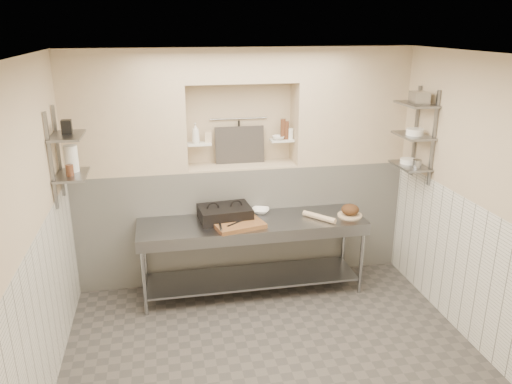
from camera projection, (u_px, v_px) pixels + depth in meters
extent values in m
cube|color=#4A4541|center=(272.00, 356.00, 4.88)|extent=(4.00, 3.90, 0.10)
cube|color=silver|center=(276.00, 49.00, 3.95)|extent=(4.00, 3.90, 0.10)
cube|color=#C3AF8B|center=(28.00, 237.00, 4.04)|extent=(0.10, 3.90, 2.80)
cube|color=#C3AF8B|center=(482.00, 203.00, 4.79)|extent=(0.10, 3.90, 2.80)
cube|color=#C3AF8B|center=(238.00, 161.00, 6.28)|extent=(4.00, 0.10, 2.80)
cube|color=#C3AF8B|center=(362.00, 360.00, 2.56)|extent=(4.00, 0.10, 2.80)
cube|color=white|center=(242.00, 220.00, 6.27)|extent=(4.00, 0.40, 1.40)
cube|color=#C3AF8B|center=(241.00, 165.00, 6.04)|extent=(1.30, 0.40, 0.02)
cube|color=#C3AF8B|center=(124.00, 112.00, 5.58)|extent=(1.35, 0.40, 1.40)
cube|color=#C3AF8B|center=(348.00, 105.00, 6.06)|extent=(1.35, 0.40, 1.40)
cube|color=#C3AF8B|center=(240.00, 64.00, 5.66)|extent=(1.30, 0.40, 0.40)
cube|color=white|center=(47.00, 311.00, 4.28)|extent=(0.02, 3.90, 1.40)
cube|color=white|center=(466.00, 269.00, 5.00)|extent=(0.02, 3.90, 1.40)
cube|color=white|center=(199.00, 144.00, 5.86)|extent=(0.28, 0.16, 0.02)
cube|color=white|center=(282.00, 140.00, 6.04)|extent=(0.28, 0.16, 0.02)
cylinder|color=gray|center=(239.00, 119.00, 6.03)|extent=(0.70, 0.02, 0.02)
cylinder|color=black|center=(239.00, 133.00, 6.06)|extent=(0.02, 0.02, 0.30)
cube|color=#383330|center=(240.00, 145.00, 6.06)|extent=(0.60, 0.08, 0.45)
cube|color=slate|center=(59.00, 152.00, 5.09)|extent=(0.03, 0.03, 0.95)
cube|color=slate|center=(51.00, 162.00, 4.72)|extent=(0.03, 0.03, 0.95)
cube|color=slate|center=(72.00, 175.00, 4.99)|extent=(0.30, 0.50, 0.02)
cube|color=slate|center=(67.00, 136.00, 4.87)|extent=(0.30, 0.50, 0.03)
cube|color=slate|center=(415.00, 131.00, 5.79)|extent=(0.03, 0.03, 1.05)
cube|color=slate|center=(433.00, 139.00, 5.42)|extent=(0.03, 0.03, 1.05)
cube|color=slate|center=(410.00, 166.00, 5.70)|extent=(0.30, 0.50, 0.02)
cube|color=slate|center=(413.00, 136.00, 5.58)|extent=(0.30, 0.50, 0.02)
cube|color=slate|center=(416.00, 104.00, 5.47)|extent=(0.30, 0.50, 0.03)
cube|color=gray|center=(252.00, 223.00, 5.70)|extent=(2.60, 0.70, 0.04)
cube|color=gray|center=(252.00, 277.00, 5.93)|extent=(2.45, 0.60, 0.03)
cube|color=gray|center=(258.00, 239.00, 5.42)|extent=(2.60, 0.02, 0.12)
cylinder|color=gray|center=(144.00, 280.00, 5.35)|extent=(0.04, 0.04, 0.86)
cylinder|color=gray|center=(145.00, 256.00, 5.89)|extent=(0.04, 0.04, 0.86)
cylinder|color=gray|center=(361.00, 260.00, 5.80)|extent=(0.04, 0.04, 0.86)
cylinder|color=gray|center=(344.00, 240.00, 6.34)|extent=(0.04, 0.04, 0.86)
cube|color=black|center=(225.00, 216.00, 5.71)|extent=(0.62, 0.47, 0.11)
cube|color=black|center=(225.00, 209.00, 5.69)|extent=(0.62, 0.47, 0.05)
cube|color=brown|center=(239.00, 224.00, 5.54)|extent=(0.61, 0.50, 0.05)
cube|color=gray|center=(236.00, 223.00, 5.51)|extent=(0.25, 0.19, 0.01)
cylinder|color=gray|center=(220.00, 225.00, 5.42)|extent=(0.04, 0.29, 0.03)
imported|color=white|center=(260.00, 211.00, 5.93)|extent=(0.27, 0.27, 0.05)
cylinder|color=beige|center=(319.00, 217.00, 5.73)|extent=(0.32, 0.37, 0.06)
cylinder|color=beige|center=(350.00, 215.00, 5.85)|extent=(0.29, 0.29, 0.02)
ellipsoid|color=#4C2D19|center=(350.00, 209.00, 5.83)|extent=(0.21, 0.21, 0.12)
imported|color=white|center=(196.00, 133.00, 5.79)|extent=(0.11, 0.11, 0.24)
cube|color=#C3AF8B|center=(208.00, 137.00, 5.87)|extent=(0.08, 0.08, 0.12)
imported|color=white|center=(278.00, 138.00, 6.00)|extent=(0.18, 0.18, 0.05)
cylinder|color=#542F1C|center=(286.00, 130.00, 6.00)|extent=(0.06, 0.06, 0.22)
cylinder|color=#542F1C|center=(283.00, 129.00, 6.00)|extent=(0.06, 0.06, 0.25)
cylinder|color=white|center=(290.00, 134.00, 6.04)|extent=(0.07, 0.07, 0.13)
cylinder|color=white|center=(71.00, 159.00, 5.03)|extent=(0.13, 0.13, 0.27)
cylinder|color=#542F1C|center=(70.00, 170.00, 4.91)|extent=(0.08, 0.08, 0.11)
cube|color=black|center=(67.00, 127.00, 4.88)|extent=(0.10, 0.10, 0.14)
cylinder|color=white|center=(408.00, 161.00, 5.73)|extent=(0.18, 0.18, 0.05)
cylinder|color=gray|center=(417.00, 164.00, 5.54)|extent=(0.10, 0.10, 0.10)
cylinder|color=white|center=(415.00, 132.00, 5.54)|extent=(0.19, 0.19, 0.07)
cube|color=gray|center=(419.00, 98.00, 5.40)|extent=(0.19, 0.22, 0.13)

